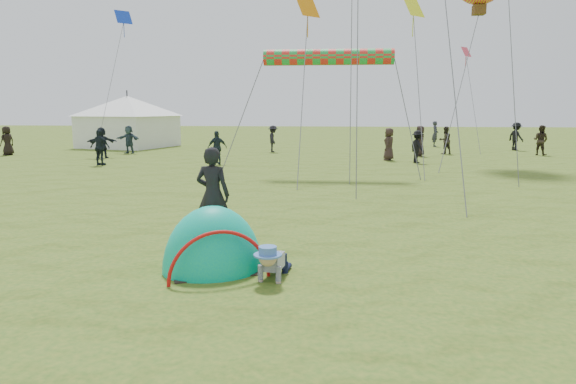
# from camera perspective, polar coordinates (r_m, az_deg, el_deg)

# --- Properties ---
(ground) EXTENTS (140.00, 140.00, 0.00)m
(ground) POSITION_cam_1_polar(r_m,az_deg,el_deg) (7.97, -6.50, -10.46)
(ground) COLOR #2F571A
(crawling_toddler) EXTENTS (0.68, 0.88, 0.61)m
(crawling_toddler) POSITION_cam_1_polar(r_m,az_deg,el_deg) (8.17, -1.77, -7.65)
(crawling_toddler) COLOR black
(crawling_toddler) RESTS_ON ground
(popup_tent) EXTENTS (2.10, 1.95, 2.18)m
(popup_tent) POSITION_cam_1_polar(r_m,az_deg,el_deg) (8.83, -8.30, -8.51)
(popup_tent) COLOR #00A19F
(popup_tent) RESTS_ON ground
(standing_adult) EXTENTS (0.77, 0.58, 1.93)m
(standing_adult) POSITION_cam_1_polar(r_m,az_deg,el_deg) (10.43, -8.35, -0.29)
(standing_adult) COLOR black
(standing_adult) RESTS_ON ground
(event_marquee) EXTENTS (6.72, 6.72, 3.79)m
(event_marquee) POSITION_cam_1_polar(r_m,az_deg,el_deg) (37.76, -17.33, 7.68)
(event_marquee) COLOR white
(event_marquee) RESTS_ON ground
(crowd_person_1) EXTENTS (1.06, 1.05, 1.72)m
(crowd_person_1) POSITION_cam_1_polar(r_m,az_deg,el_deg) (33.05, 26.26, 5.18)
(crowd_person_1) COLOR #2C241A
(crowd_person_1) RESTS_ON ground
(crowd_person_2) EXTENTS (1.05, 0.55, 1.70)m
(crowd_person_2) POSITION_cam_1_polar(r_m,az_deg,el_deg) (25.90, -20.16, 4.67)
(crowd_person_2) COLOR black
(crowd_person_2) RESTS_ON ground
(crowd_person_3) EXTENTS (0.94, 1.19, 1.61)m
(crowd_person_3) POSITION_cam_1_polar(r_m,az_deg,el_deg) (26.26, 14.20, 4.91)
(crowd_person_3) COLOR black
(crowd_person_3) RESTS_ON ground
(crowd_person_4) EXTENTS (0.59, 0.86, 1.72)m
(crowd_person_4) POSITION_cam_1_polar(r_m,az_deg,el_deg) (30.02, 14.45, 5.51)
(crowd_person_4) COLOR black
(crowd_person_4) RESTS_ON ground
(crowd_person_5) EXTENTS (1.62, 0.83, 1.67)m
(crowd_person_5) POSITION_cam_1_polar(r_m,az_deg,el_deg) (32.28, -17.26, 5.59)
(crowd_person_5) COLOR #2D404B
(crowd_person_5) RESTS_ON ground
(crowd_person_6) EXTENTS (0.53, 0.72, 1.79)m
(crowd_person_6) POSITION_cam_1_polar(r_m,az_deg,el_deg) (37.81, 16.03, 6.22)
(crowd_person_6) COLOR #2B2D37
(crowd_person_6) RESTS_ON ground
(crowd_person_8) EXTENTS (0.74, 1.13, 1.78)m
(crowd_person_8) POSITION_cam_1_polar(r_m,az_deg,el_deg) (37.24, -21.15, 5.91)
(crowd_person_8) COLOR #2B3B4C
(crowd_person_8) RESTS_ON ground
(crowd_person_9) EXTENTS (1.09, 1.33, 1.79)m
(crowd_person_9) POSITION_cam_1_polar(r_m,az_deg,el_deg) (36.29, 24.01, 5.67)
(crowd_person_9) COLOR black
(crowd_person_9) RESTS_ON ground
(crowd_person_10) EXTENTS (0.79, 0.95, 1.67)m
(crowd_person_10) POSITION_cam_1_polar(r_m,az_deg,el_deg) (33.80, -28.75, 5.02)
(crowd_person_10) COLOR black
(crowd_person_10) RESTS_ON ground
(crowd_person_11) EXTENTS (1.63, 0.98, 1.68)m
(crowd_person_11) POSITION_cam_1_polar(r_m,az_deg,el_deg) (29.69, -19.99, 5.17)
(crowd_person_11) COLOR black
(crowd_person_11) RESTS_ON ground
(crowd_person_12) EXTENTS (0.73, 0.60, 1.72)m
(crowd_person_12) POSITION_cam_1_polar(r_m,az_deg,el_deg) (38.17, -16.17, 6.19)
(crowd_person_12) COLOR black
(crowd_person_12) RESTS_ON ground
(crowd_person_13) EXTENTS (0.97, 0.88, 1.62)m
(crowd_person_13) POSITION_cam_1_polar(r_m,az_deg,el_deg) (31.82, 17.05, 5.51)
(crowd_person_13) COLOR #2D2722
(crowd_person_13) RESTS_ON ground
(crowd_person_14) EXTENTS (1.02, 0.78, 1.62)m
(crowd_person_14) POSITION_cam_1_polar(r_m,az_deg,el_deg) (24.91, -7.87, 4.89)
(crowd_person_14) COLOR #1F2D34
(crowd_person_14) RESTS_ON ground
(crowd_person_15) EXTENTS (0.81, 1.16, 1.64)m
(crowd_person_15) POSITION_cam_1_polar(r_m,az_deg,el_deg) (31.87, -1.67, 5.93)
(crowd_person_15) COLOR black
(crowd_person_15) RESTS_ON ground
(crowd_person_16) EXTENTS (0.73, 0.93, 1.68)m
(crowd_person_16) POSITION_cam_1_polar(r_m,az_deg,el_deg) (27.25, 11.15, 5.24)
(crowd_person_16) COLOR #31221F
(crowd_person_16) RESTS_ON ground
(rainbow_tube_kite) EXTENTS (5.20, 0.64, 0.64)m
(rainbow_tube_kite) POSITION_cam_1_polar(r_m,az_deg,el_deg) (21.33, 4.50, 14.72)
(rainbow_tube_kite) COLOR red
(diamond_kite_1) EXTENTS (1.02, 1.02, 0.83)m
(diamond_kite_1) POSITION_cam_1_polar(r_m,az_deg,el_deg) (22.18, 2.20, 19.86)
(diamond_kite_1) COLOR orange
(diamond_kite_4) EXTENTS (1.10, 1.10, 0.90)m
(diamond_kite_4) POSITION_cam_1_polar(r_m,az_deg,el_deg) (37.42, -17.82, 18.02)
(diamond_kite_4) COLOR #0B2FB9
(diamond_kite_5) EXTENTS (0.81, 0.81, 0.66)m
(diamond_kite_5) POSITION_cam_1_polar(r_m,az_deg,el_deg) (37.29, 19.19, 14.50)
(diamond_kite_5) COLOR #DC3D56
(diamond_kite_8) EXTENTS (1.10, 1.10, 0.90)m
(diamond_kite_8) POSITION_cam_1_polar(r_m,az_deg,el_deg) (25.04, 13.78, 19.35)
(diamond_kite_8) COLOR yellow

